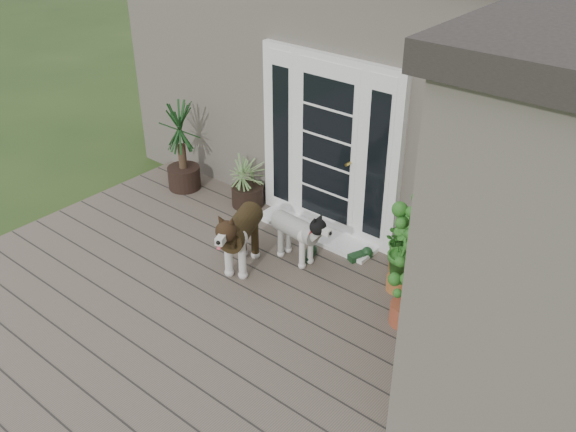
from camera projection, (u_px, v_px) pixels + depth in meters
The scene contains 14 objects.
deck at pixel (209, 328), 6.26m from camera, with size 6.20×4.60×0.12m, color #6B5B4C.
house_main at pixel (434, 77), 8.32m from camera, with size 7.40×4.00×3.10m, color #665E54.
door_unit at pixel (328, 147), 7.25m from camera, with size 1.90×0.14×2.15m, color white.
door_step at pixel (316, 232), 7.65m from camera, with size 1.60×0.40×0.05m, color white.
brindle_dog at pixel (242, 238), 6.89m from camera, with size 0.38×0.90×0.75m, color #382A14, non-canonical shape.
white_dog at pixel (296, 236), 7.04m from camera, with size 0.31×0.73×0.61m, color silver, non-canonical shape.
spider_plant at pixel (247, 180), 8.10m from camera, with size 0.69×0.69×0.73m, color #8EB46F, non-canonical shape.
yucca at pixel (181, 147), 8.39m from camera, with size 0.83×0.83×1.21m, color black, non-canonical shape.
herb_a at pixel (401, 250), 6.89m from camera, with size 0.40×0.40×0.51m, color #1B5E1E.
herb_b at pixel (401, 264), 6.54m from camera, with size 0.43×0.43×0.65m, color #2A5D1A.
herb_c at pixel (468, 280), 6.31m from camera, with size 0.41×0.41×0.64m, color #1E4F16.
sapling at pixel (412, 255), 5.83m from camera, with size 0.47×0.47×1.61m, color #164F1A, non-canonical shape.
clog_left at pixel (309, 254), 7.20m from camera, with size 0.14×0.30×0.09m, color black, non-canonical shape.
clog_right at pixel (360, 255), 7.18m from camera, with size 0.15×0.32×0.10m, color #153518, non-canonical shape.
Camera 1 is at (3.69, -2.82, 4.19)m, focal length 39.42 mm.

